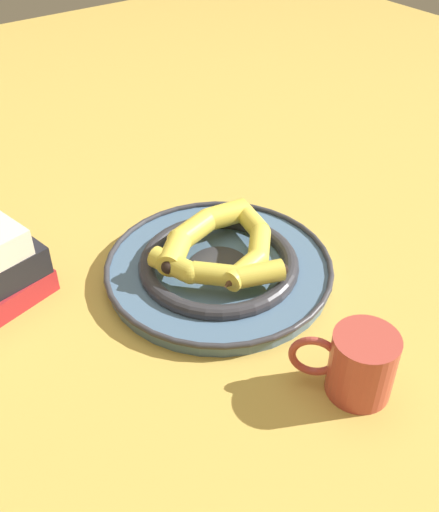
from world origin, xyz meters
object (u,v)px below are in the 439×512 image
object	(u,v)px
banana_b	(213,271)
banana_c	(252,246)
banana_a	(200,230)
coffee_mug	(359,363)
decorative_bowl	(220,268)

from	to	relation	value
banana_b	banana_c	world-z (taller)	same
banana_a	banana_b	size ratio (longest dim) A/B	1.27
banana_a	banana_b	xyz separation A→B (m)	(0.04, 0.09, -0.00)
coffee_mug	banana_a	bearing A→B (deg)	-39.87
banana_a	banana_c	world-z (taller)	banana_a
decorative_bowl	coffee_mug	size ratio (longest dim) A/B	3.11
banana_b	banana_a	bearing A→B (deg)	111.07
decorative_bowl	coffee_mug	world-z (taller)	coffee_mug
decorative_bowl	coffee_mug	xyz separation A→B (m)	(-0.01, 0.27, 0.03)
banana_c	coffee_mug	xyz separation A→B (m)	(0.04, 0.25, -0.01)
banana_b	banana_c	xyz separation A→B (m)	(-0.08, -0.01, -0.00)
banana_a	banana_b	bearing A→B (deg)	49.20
banana_c	coffee_mug	size ratio (longest dim) A/B	1.41
banana_b	coffee_mug	distance (m)	0.24
coffee_mug	decorative_bowl	bearing A→B (deg)	-39.20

